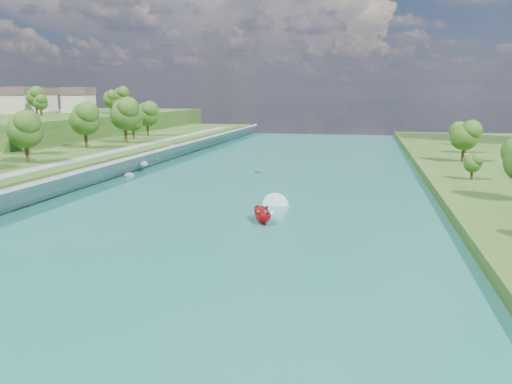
# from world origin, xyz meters

# --- Properties ---
(ground) EXTENTS (260.00, 260.00, 0.00)m
(ground) POSITION_xyz_m (0.00, 0.00, 0.00)
(ground) COLOR #2D5119
(ground) RESTS_ON ground
(river_water) EXTENTS (55.00, 240.00, 0.10)m
(river_water) POSITION_xyz_m (0.00, 20.00, 0.05)
(river_water) COLOR #1A6356
(river_water) RESTS_ON ground
(ridge_west) EXTENTS (60.00, 120.00, 9.00)m
(ridge_west) POSITION_xyz_m (-82.50, 95.00, 4.50)
(ridge_west) COLOR #2D5119
(ridge_west) RESTS_ON ground
(riprap_bank) EXTENTS (3.79, 236.00, 4.13)m
(riprap_bank) POSITION_xyz_m (-25.85, 19.36, 1.80)
(riprap_bank) COLOR slate
(riprap_bank) RESTS_ON ground
(riverside_path) EXTENTS (3.00, 200.00, 0.10)m
(riverside_path) POSITION_xyz_m (-32.50, 20.00, 3.55)
(riverside_path) COLOR gray
(riverside_path) RESTS_ON berm_west
(ridge_houses) EXTENTS (29.50, 29.50, 8.40)m
(ridge_houses) POSITION_xyz_m (-88.67, 100.00, 13.31)
(ridge_houses) COLOR beige
(ridge_houses) RESTS_ON ridge_west
(trees_ridge) EXTENTS (23.30, 36.48, 10.05)m
(trees_ridge) POSITION_xyz_m (-69.39, 91.57, 13.65)
(trees_ridge) COLOR #2A5015
(trees_ridge) RESTS_ON ridge_west
(motorboat) EXTENTS (3.60, 19.27, 2.11)m
(motorboat) POSITION_xyz_m (5.80, 5.09, 0.89)
(motorboat) COLOR red
(motorboat) RESTS_ON river_water
(raft) EXTENTS (2.61, 3.00, 1.48)m
(raft) POSITION_xyz_m (-2.89, 41.38, 0.43)
(raft) COLOR #92969A
(raft) RESTS_ON river_water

